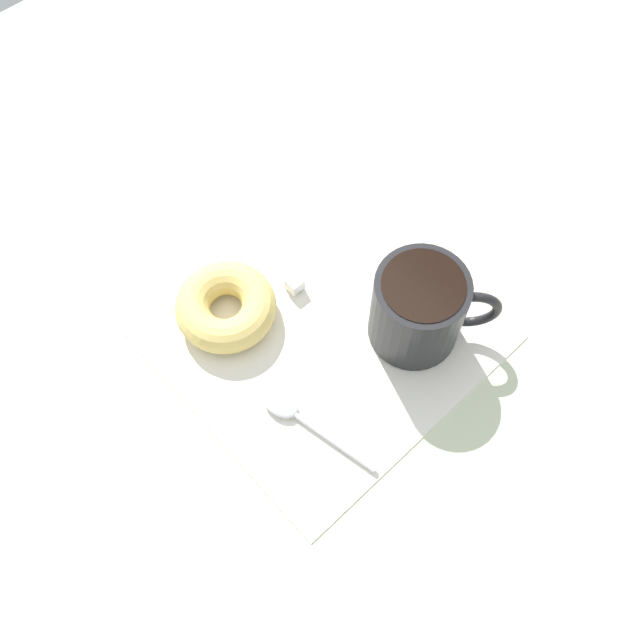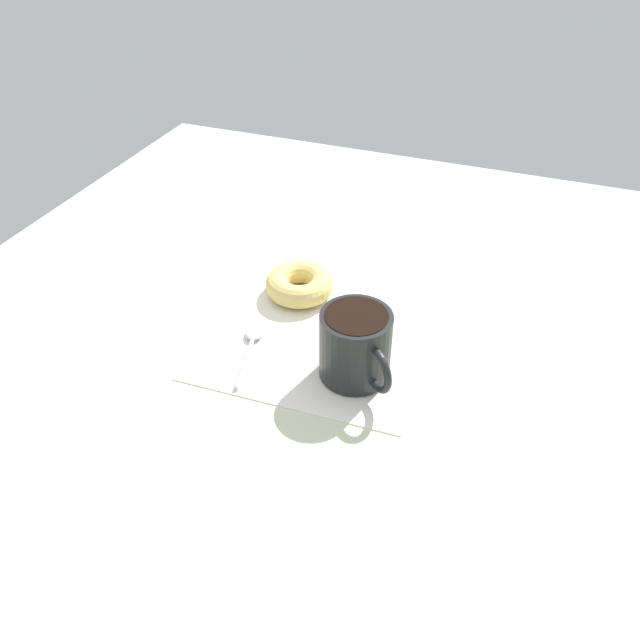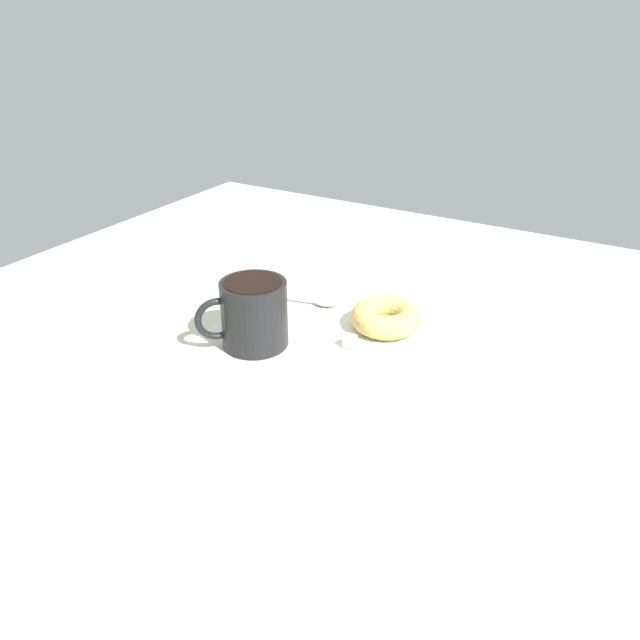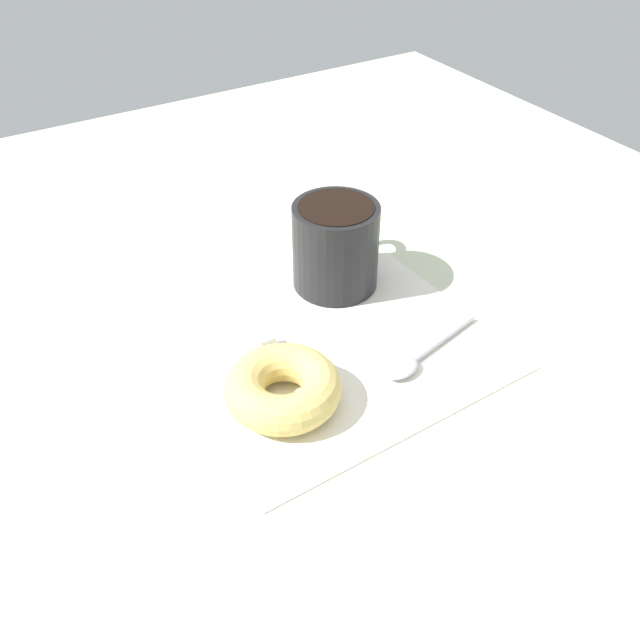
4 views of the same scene
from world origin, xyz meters
TOP-DOWN VIEW (x-y plane):
  - ground_plane at (0.00, 0.00)cm, footprint 120.00×120.00cm
  - napkin at (-0.60, 3.00)cm, footprint 29.84×29.84cm
  - coffee_cup at (-6.71, -3.93)cm, footprint 9.90×10.46cm
  - donut at (6.61, 8.87)cm, footprint 9.87×9.87cm
  - spoon at (-5.78, 10.58)cm, footprint 12.40×4.28cm
  - sugar_cube at (4.60, 1.86)cm, footprint 1.50×1.50cm

SIDE VIEW (x-z plane):
  - ground_plane at x=0.00cm, z-range -2.00..0.00cm
  - napkin at x=-0.60cm, z-range 0.00..0.30cm
  - spoon at x=-5.78cm, z-range 0.25..1.15cm
  - sugar_cube at x=4.60cm, z-range 0.30..1.80cm
  - donut at x=6.61cm, z-range 0.30..3.68cm
  - coffee_cup at x=-6.71cm, z-range 0.44..9.43cm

